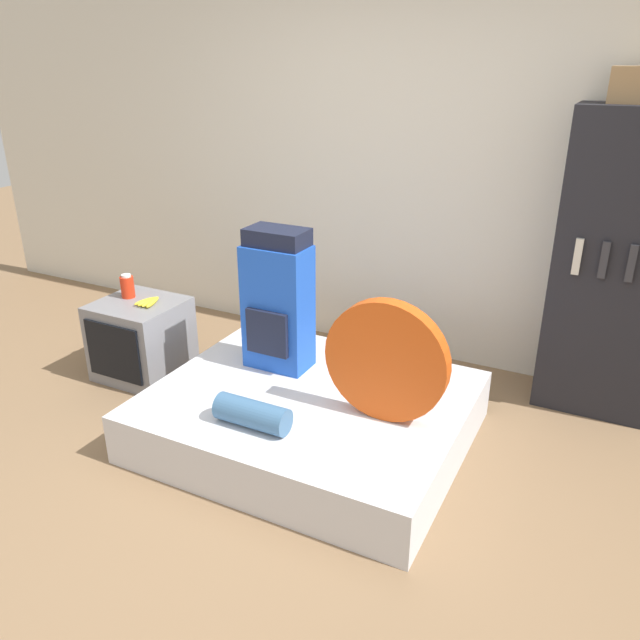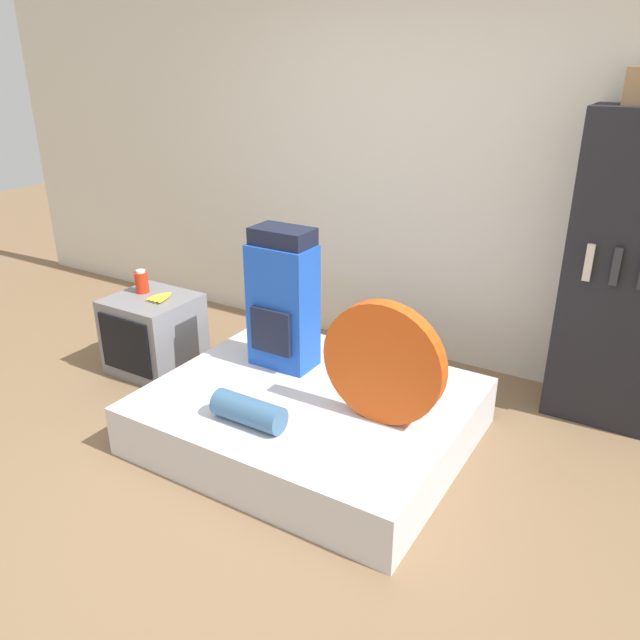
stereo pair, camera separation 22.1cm
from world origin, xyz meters
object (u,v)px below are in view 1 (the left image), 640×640
Objects in this scene: backpack at (278,302)px; television at (141,339)px; bookshelf at (617,269)px; sleeping_roll at (252,414)px; tent_bag at (386,361)px; canister at (127,286)px.

television is at bearing -176.79° from backpack.
sleeping_roll is at bearing -133.88° from bookshelf.
sleeping_roll is (0.23, -0.64, -0.33)m from backpack.
bookshelf is (2.74, 0.95, 0.62)m from television.
tent_bag reaches higher than sleeping_roll.
canister is (-1.15, -0.01, -0.09)m from backpack.
sleeping_roll is (-0.55, -0.38, -0.25)m from tent_bag.
bookshelf reaches higher than tent_bag.
bookshelf is at bearing 51.17° from tent_bag.
television is at bearing 154.95° from sleeping_roll.
backpack is 1.30× the size of tent_bag.
bookshelf is (1.48, 1.54, 0.53)m from sleeping_roll.
bookshelf reaches higher than canister.
backpack is at bearing 161.43° from tent_bag.
sleeping_roll is 1.53m from canister.
tent_bag is at bearing -128.83° from bookshelf.
backpack is 2.14× the size of sleeping_roll.
backpack is at bearing -152.30° from bookshelf.
tent_bag is 1.64× the size of sleeping_roll.
canister is 3.01m from bookshelf.
canister is (-1.37, 0.64, 0.24)m from sleeping_roll.
canister is (-1.92, 0.26, -0.01)m from tent_bag.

